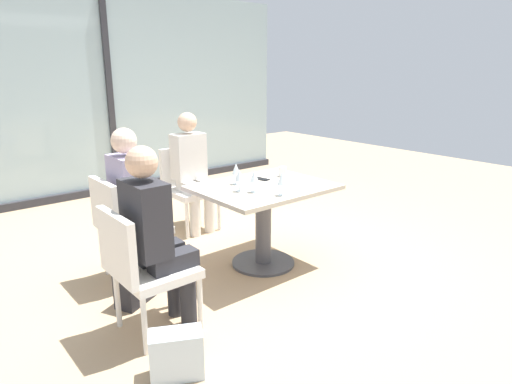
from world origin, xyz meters
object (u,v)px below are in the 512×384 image
Objects in this scene: person_far_left at (135,196)px; chair_far_left at (125,223)px; wine_glass_1 at (254,176)px; chair_side_end at (142,265)px; person_side_end at (155,231)px; handbag_0 at (135,285)px; handbag_1 at (177,354)px; person_near_window at (192,167)px; wine_glass_0 at (236,169)px; cell_phone_on_table at (262,179)px; wine_glass_3 at (239,176)px; dining_table_main at (263,208)px; chair_near_window at (187,183)px; wine_glass_2 at (282,179)px; coffee_cup at (282,172)px.

chair_far_left is at bearing 180.00° from person_far_left.
chair_side_end is at bearing -168.82° from wine_glass_1.
handbag_0 is at bearing 87.57° from person_side_end.
person_near_window is at bearing 82.88° from handbag_1.
handbag_0 is at bearing -175.17° from wine_glass_0.
wine_glass_0 is 1.74m from handbag_1.
person_near_window is at bearing 50.97° from person_side_end.
cell_phone_on_table is 1.89m from handbag_1.
chair_far_left is at bearing 80.03° from person_side_end.
wine_glass_3 is at bearing -33.29° from chair_far_left.
handbag_1 is at bearing -127.95° from handbag_0.
person_side_end is 1.00× the size of person_near_window.
chair_far_left reaches higher than cell_phone_on_table.
dining_table_main is 1.26m from person_side_end.
dining_table_main is at bearing -31.37° from handbag_0.
wine_glass_1 is at bearing 59.07° from handbag_1.
chair_side_end reaches higher than cell_phone_on_table.
person_near_window reaches higher than chair_far_left.
chair_side_end is at bearing -180.00° from person_side_end.
wine_glass_3 is at bearing -102.08° from chair_near_window.
handbag_0 is at bearing 106.24° from handbag_1.
wine_glass_3 reaches higher than chair_near_window.
wine_glass_0 is at bearing 24.02° from chair_side_end.
wine_glass_2 reaches higher than cell_phone_on_table.
cell_phone_on_table is (1.18, -0.33, 0.24)m from chair_far_left.
chair_far_left is at bearing -144.17° from chair_near_window.
wine_glass_1 is at bearing 11.18° from chair_side_end.
cell_phone_on_table is (0.13, -0.98, 0.03)m from person_near_window.
wine_glass_0 reaches higher than handbag_1.
wine_glass_3 is at bearing 129.37° from wine_glass_1.
dining_table_main is 1.26m from chair_near_window.
wine_glass_1 is at bearing -39.02° from person_far_left.
chair_near_window is 4.70× the size of wine_glass_0.
chair_far_left is 1.00m from wine_glass_3.
wine_glass_1 is (0.86, -0.61, 0.37)m from chair_far_left.
chair_near_window is 9.67× the size of coffee_cup.
person_far_left is at bearing 99.89° from handbag_1.
chair_side_end is at bearing -133.28° from handbag_0.
chair_side_end is 0.23m from person_side_end.
person_near_window is at bearing 14.98° from handbag_0.
person_far_left reaches higher than wine_glass_3.
person_side_end is at bearing -161.26° from wine_glass_3.
person_near_window reaches higher than wine_glass_3.
wine_glass_0 is 1.00× the size of wine_glass_2.
wine_glass_3 is at bearing -176.52° from dining_table_main.
person_far_left is at bearing -145.40° from person_near_window.
person_side_end reaches higher than handbag_1.
chair_near_window is at bearing 52.94° from person_side_end.
person_near_window is (1.05, 0.65, 0.20)m from chair_far_left.
chair_far_left is 1.00× the size of chair_near_window.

